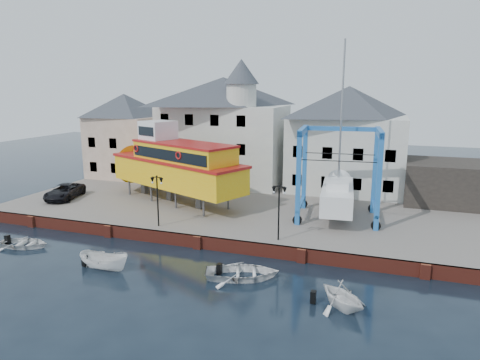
% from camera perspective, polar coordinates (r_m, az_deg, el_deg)
% --- Properties ---
extents(ground, '(140.00, 140.00, 0.00)m').
position_cam_1_polar(ground, '(33.16, -5.67, -9.08)').
color(ground, black).
rests_on(ground, ground).
extents(hardstanding, '(44.00, 22.00, 1.00)m').
position_cam_1_polar(hardstanding, '(42.72, 0.49, -3.43)').
color(hardstanding, '#666058').
rests_on(hardstanding, ground).
extents(quay_wall, '(44.00, 0.47, 1.00)m').
position_cam_1_polar(quay_wall, '(33.08, -5.61, -8.21)').
color(quay_wall, maroon).
rests_on(quay_wall, ground).
extents(building_pink, '(8.00, 7.00, 10.30)m').
position_cam_1_polar(building_pink, '(55.84, -14.97, 5.75)').
color(building_pink, tan).
rests_on(building_pink, hardstanding).
extents(building_white_main, '(14.00, 8.30, 14.00)m').
position_cam_1_polar(building_white_main, '(49.98, -2.10, 6.82)').
color(building_white_main, silver).
rests_on(building_white_main, hardstanding).
extents(building_white_right, '(12.00, 8.00, 11.20)m').
position_cam_1_polar(building_white_right, '(47.49, 14.06, 5.29)').
color(building_white_right, silver).
rests_on(building_white_right, hardstanding).
extents(shed_dark, '(8.00, 7.00, 4.00)m').
position_cam_1_polar(shed_dark, '(46.26, 26.00, -0.28)').
color(shed_dark, black).
rests_on(shed_dark, hardstanding).
extents(lamp_post_left, '(1.12, 0.32, 4.20)m').
position_cam_1_polar(lamp_post_left, '(34.74, -10.99, -1.06)').
color(lamp_post_left, black).
rests_on(lamp_post_left, hardstanding).
extents(lamp_post_right, '(1.12, 0.32, 4.20)m').
position_cam_1_polar(lamp_post_right, '(31.06, 5.23, -2.45)').
color(lamp_post_right, black).
rests_on(lamp_post_right, hardstanding).
extents(tour_boat, '(18.10, 11.06, 7.79)m').
position_cam_1_polar(tour_boat, '(42.65, -9.36, 2.13)').
color(tour_boat, '#59595E').
rests_on(tour_boat, hardstanding).
extents(travel_lift, '(7.40, 10.03, 14.88)m').
position_cam_1_polar(travel_lift, '(38.17, 12.92, -1.03)').
color(travel_lift, '#195E9E').
rests_on(travel_lift, hardstanding).
extents(van, '(3.65, 5.70, 1.46)m').
position_cam_1_polar(van, '(46.80, -22.35, -1.42)').
color(van, black).
rests_on(van, hardstanding).
extents(motorboat_a, '(3.70, 1.45, 1.42)m').
position_cam_1_polar(motorboat_a, '(30.83, -17.58, -11.31)').
color(motorboat_a, white).
rests_on(motorboat_a, ground).
extents(motorboat_b, '(5.59, 4.76, 0.98)m').
position_cam_1_polar(motorboat_b, '(28.27, 0.32, -12.92)').
color(motorboat_b, white).
rests_on(motorboat_b, ground).
extents(motorboat_c, '(4.24, 4.21, 1.69)m').
position_cam_1_polar(motorboat_c, '(25.47, 13.40, -16.26)').
color(motorboat_c, white).
rests_on(motorboat_c, ground).
extents(motorboat_d, '(4.29, 3.40, 0.80)m').
position_cam_1_polar(motorboat_d, '(37.30, -26.84, -7.94)').
color(motorboat_d, white).
rests_on(motorboat_d, ground).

